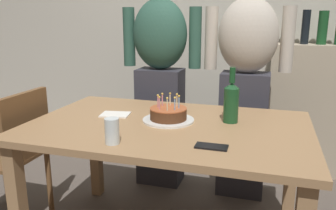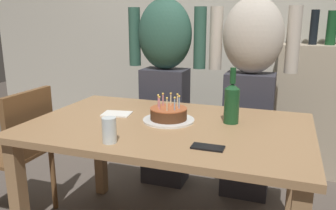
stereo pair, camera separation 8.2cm
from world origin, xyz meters
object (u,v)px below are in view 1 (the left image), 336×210
at_px(birthday_cake, 168,115).
at_px(dining_chair, 15,149).
at_px(cell_phone, 211,147).
at_px(napkin_stack, 115,114).
at_px(wine_bottle, 231,101).
at_px(water_glass_near, 112,131).
at_px(person_man_bearded, 160,75).
at_px(person_woman_cardigan, 246,79).

height_order(birthday_cake, dining_chair, birthday_cake).
xyz_separation_m(cell_phone, dining_chair, (-1.25, 0.20, -0.23)).
relative_size(cell_phone, napkin_stack, 0.87).
relative_size(napkin_stack, dining_chair, 0.19).
relative_size(birthday_cake, wine_bottle, 0.94).
xyz_separation_m(birthday_cake, napkin_stack, (-0.33, 0.02, -0.03)).
bearing_deg(wine_bottle, water_glass_near, -134.05).
xyz_separation_m(birthday_cake, dining_chair, (-0.95, -0.13, -0.26)).
xyz_separation_m(cell_phone, napkin_stack, (-0.63, 0.35, 0.00)).
distance_m(wine_bottle, dining_chair, 1.34).
height_order(water_glass_near, dining_chair, dining_chair).
height_order(water_glass_near, person_man_bearded, person_man_bearded).
height_order(water_glass_near, napkin_stack, water_glass_near).
distance_m(cell_phone, person_man_bearded, 1.19).
bearing_deg(water_glass_near, napkin_stack, 113.89).
bearing_deg(dining_chair, person_man_bearded, 141.25).
bearing_deg(birthday_cake, wine_bottle, 14.16).
bearing_deg(napkin_stack, dining_chair, -166.17).
height_order(birthday_cake, napkin_stack, birthday_cake).
bearing_deg(person_man_bearded, napkin_stack, 85.39).
distance_m(birthday_cake, water_glass_near, 0.43).
bearing_deg(napkin_stack, cell_phone, -28.94).
bearing_deg(wine_bottle, cell_phone, -94.69).
relative_size(wine_bottle, napkin_stack, 1.84).
distance_m(water_glass_near, cell_phone, 0.45).
height_order(person_man_bearded, dining_chair, person_man_bearded).
distance_m(napkin_stack, dining_chair, 0.67).
xyz_separation_m(water_glass_near, napkin_stack, (-0.19, 0.43, -0.06)).
xyz_separation_m(water_glass_near, person_woman_cardigan, (0.50, 1.12, 0.07)).
xyz_separation_m(wine_bottle, person_woman_cardigan, (0.03, 0.63, 0.02)).
bearing_deg(water_glass_near, wine_bottle, 45.95).
bearing_deg(person_man_bearded, dining_chair, 51.25).
height_order(cell_phone, person_man_bearded, person_man_bearded).
distance_m(wine_bottle, person_man_bearded, 0.87).
bearing_deg(cell_phone, birthday_cake, 132.55).
relative_size(birthday_cake, person_man_bearded, 0.17).
distance_m(cell_phone, dining_chair, 1.28).
distance_m(cell_phone, napkin_stack, 0.72).
bearing_deg(person_woman_cardigan, water_glass_near, 65.76).
bearing_deg(birthday_cake, water_glass_near, -109.43).
bearing_deg(person_man_bearded, birthday_cake, 111.51).
xyz_separation_m(wine_bottle, person_man_bearded, (-0.61, 0.63, 0.02)).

